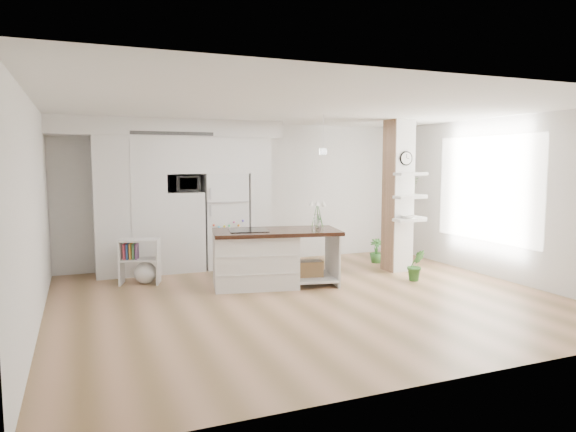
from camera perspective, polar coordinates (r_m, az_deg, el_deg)
name	(u,v)px	position (r m, az deg, el deg)	size (l,w,h in m)	color
floor	(309,299)	(7.47, 2.35, -9.16)	(7.00, 6.00, 0.01)	tan
room	(310,169)	(7.21, 2.41, 5.21)	(7.04, 6.04, 2.72)	white
cabinet_wall	(173,187)	(9.37, -12.62, 3.12)	(4.00, 0.71, 2.70)	white
refrigerator	(224,220)	(9.63, -7.12, -0.48)	(0.78, 0.69, 1.75)	white
column	(404,196)	(9.40, 12.79, 2.18)	(0.69, 0.90, 2.70)	silver
window	(487,189)	(9.44, 21.21, 2.84)	(2.40, 2.40, 0.00)	white
pendant_light	(406,151)	(8.19, 12.94, 7.01)	(0.12, 0.12, 0.10)	white
kitchen_island	(262,257)	(8.14, -2.85, -4.56)	(2.12, 1.31, 1.46)	white
bookshelf	(142,264)	(8.62, -15.95, -5.18)	(0.69, 0.52, 0.73)	white
floor_plant_a	(416,265)	(8.76, 14.03, -5.32)	(0.29, 0.23, 0.52)	#37762F
floor_plant_b	(376,251)	(10.16, 9.80, -3.84)	(0.26, 0.26, 0.47)	#37762F
microwave	(184,184)	(9.35, -11.54, 3.53)	(0.54, 0.37, 0.30)	#2D2D2D
shelf_plant	(411,186)	(9.68, 13.47, 3.30)	(0.27, 0.23, 0.30)	#37762F
decor_bowl	(408,217)	(9.20, 13.16, -0.10)	(0.22, 0.22, 0.05)	white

